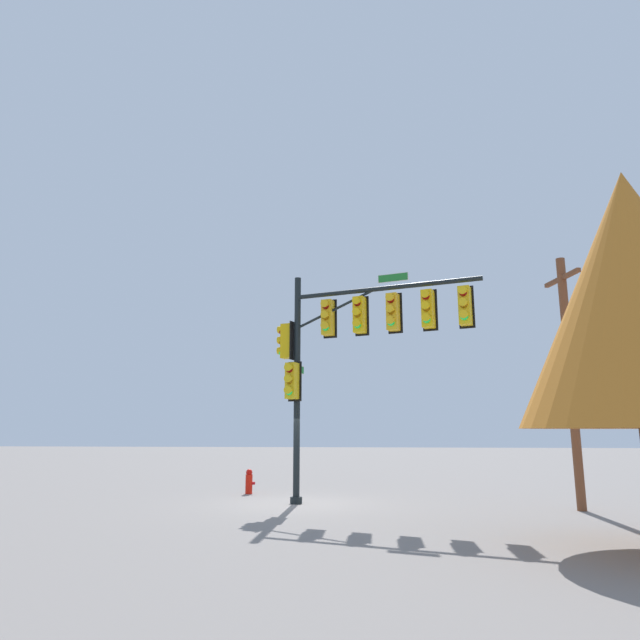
{
  "coord_description": "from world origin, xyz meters",
  "views": [
    {
      "loc": [
        2.4,
        -17.22,
        2.12
      ],
      "look_at": [
        0.74,
        -0.21,
        5.54
      ],
      "focal_mm": 31.33,
      "sensor_mm": 36.0,
      "label": 1
    }
  ],
  "objects_px": {
    "signal_pole_assembly": "(352,335)",
    "utility_pole": "(570,374)",
    "tree_near": "(635,295)",
    "fire_hydrant": "(249,482)"
  },
  "relations": [
    {
      "from": "signal_pole_assembly",
      "to": "fire_hydrant",
      "type": "bearing_deg",
      "value": 140.19
    },
    {
      "from": "utility_pole",
      "to": "fire_hydrant",
      "type": "height_order",
      "value": "utility_pole"
    },
    {
      "from": "utility_pole",
      "to": "fire_hydrant",
      "type": "distance_m",
      "value": 10.97
    },
    {
      "from": "signal_pole_assembly",
      "to": "utility_pole",
      "type": "height_order",
      "value": "utility_pole"
    },
    {
      "from": "fire_hydrant",
      "to": "signal_pole_assembly",
      "type": "bearing_deg",
      "value": -39.81
    },
    {
      "from": "signal_pole_assembly",
      "to": "tree_near",
      "type": "xyz_separation_m",
      "value": [
        5.68,
        -5.61,
        -0.26
      ]
    },
    {
      "from": "utility_pole",
      "to": "fire_hydrant",
      "type": "xyz_separation_m",
      "value": [
        -9.94,
        3.24,
        -3.32
      ]
    },
    {
      "from": "signal_pole_assembly",
      "to": "tree_near",
      "type": "height_order",
      "value": "tree_near"
    },
    {
      "from": "signal_pole_assembly",
      "to": "utility_pole",
      "type": "bearing_deg",
      "value": -1.07
    },
    {
      "from": "fire_hydrant",
      "to": "tree_near",
      "type": "xyz_separation_m",
      "value": [
        9.42,
        -8.73,
        4.29
      ]
    }
  ]
}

